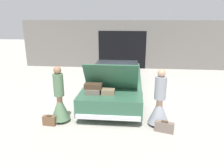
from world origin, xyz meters
The scene contains 7 objects.
ground_plane centered at (0.00, 0.00, 0.00)m, with size 40.00×40.00×0.00m, color #ADA89E.
garage_wall_back centered at (0.00, 4.76, 1.39)m, with size 12.00×0.14×2.80m.
car centered at (0.00, 0.02, 0.55)m, with size 2.01×5.35×1.68m.
person_left centered at (-1.45, -2.46, 0.61)m, with size 0.56×0.56×1.70m.
person_right centered at (1.45, -2.41, 0.60)m, with size 0.61×0.61×1.67m.
suitcase_beside_left_person centered at (-1.70, -2.75, 0.14)m, with size 0.39×0.18×0.31m.
suitcase_beside_right_person centered at (1.57, -2.82, 0.15)m, with size 0.53×0.28×0.33m.
Camera 1 is at (0.67, -8.25, 3.05)m, focal length 35.00 mm.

